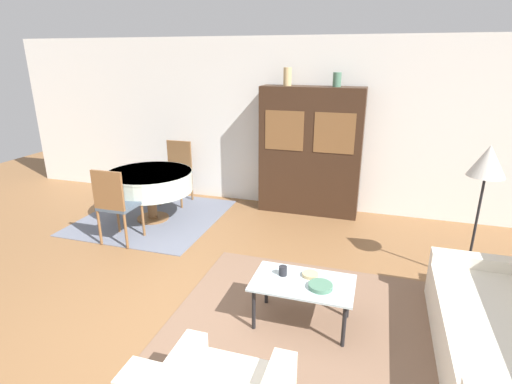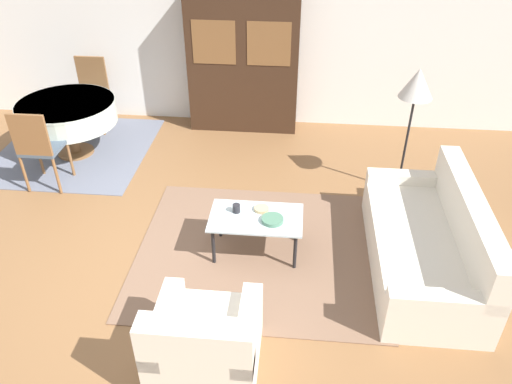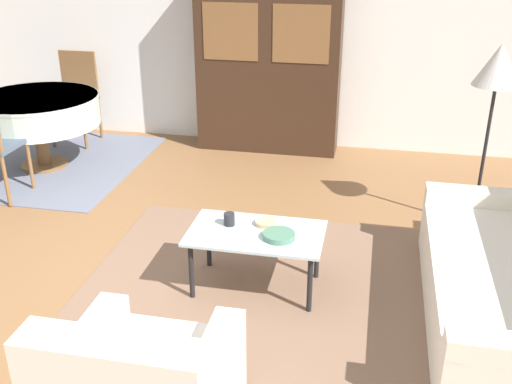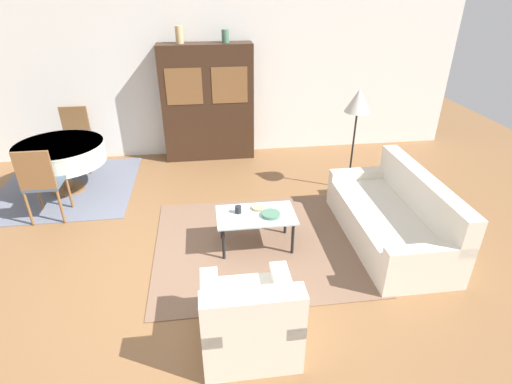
{
  "view_description": "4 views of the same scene",
  "coord_description": "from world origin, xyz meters",
  "views": [
    {
      "loc": [
        1.46,
        -2.67,
        2.41
      ],
      "look_at": [
        0.2,
        1.4,
        0.95
      ],
      "focal_mm": 28.0,
      "sensor_mm": 36.0,
      "label": 1
    },
    {
      "loc": [
        1.31,
        -3.46,
        3.44
      ],
      "look_at": [
        0.93,
        0.5,
        0.75
      ],
      "focal_mm": 35.0,
      "sensor_mm": 36.0,
      "label": 2
    },
    {
      "loc": [
        1.66,
        -3.05,
        2.38
      ],
      "look_at": [
        0.93,
        0.5,
        0.75
      ],
      "focal_mm": 42.0,
      "sensor_mm": 36.0,
      "label": 3
    },
    {
      "loc": [
        0.4,
        -3.48,
        2.91
      ],
      "look_at": [
        0.93,
        0.5,
        0.75
      ],
      "focal_mm": 28.0,
      "sensor_mm": 36.0,
      "label": 4
    }
  ],
  "objects": [
    {
      "name": "bowl_small",
      "position": [
        0.98,
        0.62,
        0.47
      ],
      "size": [
        0.15,
        0.15,
        0.03
      ],
      "color": "tan",
      "rests_on": "coffee_table"
    },
    {
      "name": "armchair",
      "position": [
        0.67,
        -0.98,
        0.3
      ],
      "size": [
        0.82,
        0.84,
        0.83
      ],
      "color": "silver",
      "rests_on": "ground_plane"
    },
    {
      "name": "dining_chair_far",
      "position": [
        -1.76,
        3.18,
        0.6
      ],
      "size": [
        0.44,
        0.44,
        1.03
      ],
      "rotation": [
        0.0,
        0.0,
        3.14
      ],
      "color": "brown",
      "rests_on": "dining_rug"
    },
    {
      "name": "cup",
      "position": [
        0.72,
        0.56,
        0.49
      ],
      "size": [
        0.08,
        0.08,
        0.09
      ],
      "color": "#232328",
      "rests_on": "coffee_table"
    },
    {
      "name": "dining_chair_near",
      "position": [
        -1.76,
        1.46,
        0.6
      ],
      "size": [
        0.44,
        0.44,
        1.03
      ],
      "color": "brown",
      "rests_on": "dining_rug"
    },
    {
      "name": "dining_rug",
      "position": [
        -1.81,
        2.4,
        0.01
      ],
      "size": [
        2.03,
        2.09,
        0.01
      ],
      "color": "slate",
      "rests_on": "ground_plane"
    },
    {
      "name": "area_rug",
      "position": [
        0.97,
        0.5,
        0.01
      ],
      "size": [
        2.54,
        2.22,
        0.01
      ],
      "color": "brown",
      "rests_on": "ground_plane"
    },
    {
      "name": "bowl",
      "position": [
        1.1,
        0.44,
        0.47
      ],
      "size": [
        0.22,
        0.22,
        0.04
      ],
      "color": "#4C7A60",
      "rests_on": "coffee_table"
    },
    {
      "name": "dining_table",
      "position": [
        -1.76,
        2.32,
        0.61
      ],
      "size": [
        1.27,
        1.27,
        0.76
      ],
      "color": "brown",
      "rests_on": "dining_rug"
    },
    {
      "name": "wall_back",
      "position": [
        0.0,
        3.63,
        1.35
      ],
      "size": [
        10.0,
        0.06,
        2.7
      ],
      "color": "white",
      "rests_on": "ground_plane"
    },
    {
      "name": "display_cabinet",
      "position": [
        0.47,
        3.38,
        0.99
      ],
      "size": [
        1.56,
        0.41,
        1.98
      ],
      "color": "#382316",
      "rests_on": "ground_plane"
    },
    {
      "name": "ground_plane",
      "position": [
        0.0,
        0.0,
        0.0
      ],
      "size": [
        14.0,
        14.0,
        0.0
      ],
      "primitive_type": "plane",
      "color": "brown"
    },
    {
      "name": "couch",
      "position": [
        2.63,
        0.42,
        0.29
      ],
      "size": [
        0.94,
        2.0,
        0.86
      ],
      "rotation": [
        0.0,
        0.0,
        1.57
      ],
      "color": "silver",
      "rests_on": "ground_plane"
    },
    {
      "name": "coffee_table",
      "position": [
        0.93,
        0.5,
        0.4
      ],
      "size": [
        0.93,
        0.55,
        0.44
      ],
      "color": "black",
      "rests_on": "area_rug"
    },
    {
      "name": "floor_lamp",
      "position": [
        2.56,
        1.82,
        1.32
      ],
      "size": [
        0.37,
        0.37,
        1.55
      ],
      "color": "black",
      "rests_on": "ground_plane"
    }
  ]
}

